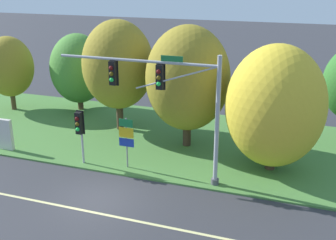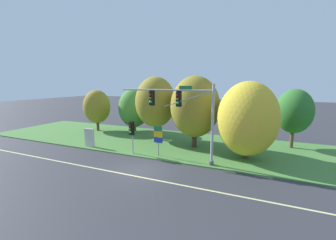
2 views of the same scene
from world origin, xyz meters
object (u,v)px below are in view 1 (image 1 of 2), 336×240
Objects in this scene: route_sign_post at (126,137)px; tree_nearest_road at (9,67)px; pedestrian_signal_near_kerb at (80,126)px; tree_tall_centre at (275,106)px; info_kiosk at (4,134)px; tree_left_of_mast at (78,69)px; tree_behind_signpost at (118,65)px; tree_mid_verge at (188,79)px; traffic_signal_mast at (169,94)px.

route_sign_post is 14.41m from tree_nearest_road.
pedestrian_signal_near_kerb is 0.46× the size of tree_tall_centre.
route_sign_post is at bearing -27.26° from tree_nearest_road.
tree_tall_centre is (9.96, 2.91, 1.31)m from pedestrian_signal_near_kerb.
info_kiosk is (4.73, -6.70, -2.43)m from tree_nearest_road.
tree_left_of_mast is 0.80× the size of tree_behind_signpost.
pedestrian_signal_near_kerb is 12.42m from tree_nearest_road.
tree_mid_verge reaches higher than info_kiosk.
traffic_signal_mast is 3.04× the size of route_sign_post.
tree_behind_signpost is at bearing 134.23° from traffic_signal_mast.
tree_behind_signpost is at bearing 166.19° from tree_mid_verge.
info_kiosk is at bearing 176.48° from pedestrian_signal_near_kerb.
traffic_signal_mast is 4.53× the size of info_kiosk.
traffic_signal_mast is 16.80m from tree_nearest_road.
tree_nearest_road is 0.77× the size of tree_behind_signpost.
pedestrian_signal_near_kerb is 0.42× the size of tree_mid_verge.
tree_nearest_road is at bearing -160.13° from tree_left_of_mast.
tree_mid_verge is at bearing 62.35° from route_sign_post.
tree_mid_verge is at bearing 44.24° from pedestrian_signal_near_kerb.
tree_tall_centre is at bearing -11.57° from tree_nearest_road.
tree_left_of_mast reaches higher than info_kiosk.
tree_behind_signpost is (9.74, -1.19, 1.05)m from tree_nearest_road.
pedestrian_signal_near_kerb is at bearing -85.70° from tree_behind_signpost.
pedestrian_signal_near_kerb reaches higher than route_sign_post.
pedestrian_signal_near_kerb is 1.63× the size of info_kiosk.
tree_nearest_road is at bearing 145.36° from pedestrian_signal_near_kerb.
traffic_signal_mast is at bearing -45.77° from tree_behind_signpost.
tree_tall_centre reaches higher than tree_left_of_mast.
tree_behind_signpost reaches higher than route_sign_post.
route_sign_post is 1.49× the size of info_kiosk.
tree_tall_centre is at bearing 29.64° from traffic_signal_mast.
route_sign_post is at bearing -60.90° from tree_behind_signpost.
tree_nearest_road is 20.56m from tree_tall_centre.
tree_tall_centre reaches higher than traffic_signal_mast.
pedestrian_signal_near_kerb is 6.86m from tree_mid_verge.
route_sign_post is 0.39× the size of tree_behind_signpost.
tree_behind_signpost reaches higher than pedestrian_signal_near_kerb.
pedestrian_signal_near_kerb is at bearing -59.14° from tree_left_of_mast.
tree_mid_verge is at bearing 162.34° from tree_tall_centre.
info_kiosk is (-10.55, 0.19, -3.53)m from traffic_signal_mast.
pedestrian_signal_near_kerb is at bearing -3.52° from info_kiosk.
traffic_signal_mast is 1.17× the size of tree_mid_verge.
tree_left_of_mast is (-7.82, 8.34, 1.42)m from route_sign_post.
tree_behind_signpost is 10.84m from tree_tall_centre.
tree_mid_verge is (2.15, 4.11, 2.42)m from route_sign_post.
route_sign_post is (-2.56, 0.33, -2.68)m from traffic_signal_mast.
tree_mid_verge reaches higher than route_sign_post.
pedestrian_signal_near_kerb is at bearing -135.76° from tree_mid_verge.
tree_mid_verge is (5.14, -1.26, -0.20)m from tree_behind_signpost.
tree_tall_centre is at bearing -21.18° from tree_left_of_mast.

